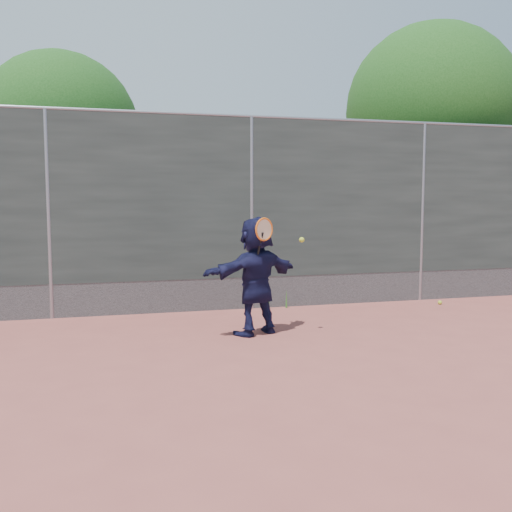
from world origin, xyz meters
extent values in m
plane|color=#9E4C42|center=(0.00, 0.00, 0.00)|extent=(80.00, 80.00, 0.00)
imported|color=#141537|center=(-0.38, 1.80, 0.75)|extent=(1.46, 0.93, 1.51)
sphere|color=#BACE2D|center=(3.08, 3.01, 0.03)|extent=(0.07, 0.07, 0.07)
cube|color=#38423D|center=(0.00, 3.50, 1.75)|extent=(20.00, 0.04, 2.50)
cube|color=slate|center=(0.00, 3.50, 0.25)|extent=(20.00, 0.03, 0.50)
cylinder|color=gray|center=(0.00, 3.50, 3.00)|extent=(20.00, 0.05, 0.05)
cylinder|color=gray|center=(-3.00, 3.50, 1.50)|extent=(0.06, 0.06, 3.00)
cylinder|color=gray|center=(0.00, 3.50, 1.50)|extent=(0.06, 0.06, 3.00)
cylinder|color=gray|center=(3.00, 3.50, 1.50)|extent=(0.06, 0.06, 3.00)
torus|color=orange|center=(-0.33, 1.60, 1.35)|extent=(0.27, 0.16, 0.29)
cylinder|color=beige|center=(-0.33, 1.60, 1.35)|extent=(0.22, 0.12, 0.25)
cylinder|color=black|center=(-0.38, 1.62, 1.15)|extent=(0.09, 0.13, 0.33)
sphere|color=#BACE2D|center=(0.18, 1.64, 1.21)|extent=(0.07, 0.07, 0.07)
cylinder|color=#382314|center=(4.50, 5.70, 1.30)|extent=(0.28, 0.28, 2.60)
sphere|color=#23561C|center=(4.50, 5.70, 3.59)|extent=(3.60, 3.60, 3.60)
sphere|color=#23561C|center=(5.22, 5.90, 3.23)|extent=(2.52, 2.52, 2.52)
cylinder|color=#382314|center=(-3.00, 6.50, 1.10)|extent=(0.28, 0.28, 2.20)
sphere|color=#23561C|center=(-3.00, 6.50, 3.03)|extent=(3.00, 3.00, 3.00)
sphere|color=#23561C|center=(-2.40, 6.70, 2.73)|extent=(2.10, 2.10, 2.10)
cone|color=#387226|center=(0.25, 3.38, 0.13)|extent=(0.03, 0.03, 0.26)
cone|color=#387226|center=(0.55, 3.40, 0.15)|extent=(0.03, 0.03, 0.30)
cone|color=#387226|center=(-0.10, 3.36, 0.11)|extent=(0.03, 0.03, 0.22)
camera|label=1|loc=(-2.25, -5.15, 1.71)|focal=40.00mm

